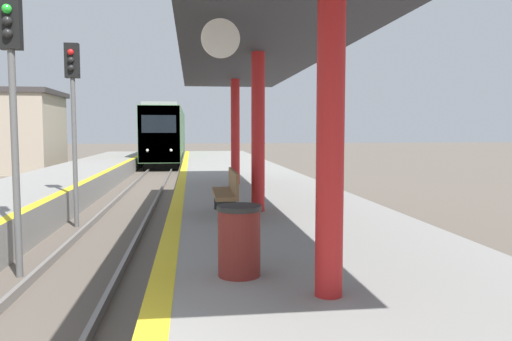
{
  "coord_description": "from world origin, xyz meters",
  "views": [
    {
      "loc": [
        2.01,
        -2.95,
        2.59
      ],
      "look_at": [
        5.14,
        21.25,
        0.64
      ],
      "focal_mm": 35.0,
      "sensor_mm": 36.0,
      "label": 1
    }
  ],
  "objects_px": {
    "bench": "(228,191)",
    "signal_mid": "(73,100)",
    "train": "(167,135)",
    "signal_near": "(12,84)",
    "trash_bin": "(239,240)"
  },
  "relations": [
    {
      "from": "signal_near",
      "to": "train",
      "type": "bearing_deg",
      "value": 88.17
    },
    {
      "from": "train",
      "to": "signal_near",
      "type": "relative_size",
      "value": 4.13
    },
    {
      "from": "signal_mid",
      "to": "train",
      "type": "bearing_deg",
      "value": 87.78
    },
    {
      "from": "train",
      "to": "trash_bin",
      "type": "relative_size",
      "value": 23.66
    },
    {
      "from": "signal_mid",
      "to": "bench",
      "type": "height_order",
      "value": "signal_mid"
    },
    {
      "from": "trash_bin",
      "to": "bench",
      "type": "bearing_deg",
      "value": 87.71
    },
    {
      "from": "signal_near",
      "to": "bench",
      "type": "relative_size",
      "value": 2.65
    },
    {
      "from": "signal_near",
      "to": "trash_bin",
      "type": "bearing_deg",
      "value": -42.21
    },
    {
      "from": "bench",
      "to": "signal_mid",
      "type": "bearing_deg",
      "value": 137.21
    },
    {
      "from": "signal_mid",
      "to": "trash_bin",
      "type": "xyz_separation_m",
      "value": [
        3.65,
        -7.92,
        -2.11
      ]
    },
    {
      "from": "trash_bin",
      "to": "bench",
      "type": "xyz_separation_m",
      "value": [
        0.17,
        4.38,
        0.06
      ]
    },
    {
      "from": "signal_mid",
      "to": "trash_bin",
      "type": "height_order",
      "value": "signal_mid"
    },
    {
      "from": "signal_near",
      "to": "bench",
      "type": "height_order",
      "value": "signal_near"
    },
    {
      "from": "signal_mid",
      "to": "bench",
      "type": "xyz_separation_m",
      "value": [
        3.82,
        -3.54,
        -2.04
      ]
    },
    {
      "from": "signal_near",
      "to": "signal_mid",
      "type": "xyz_separation_m",
      "value": [
        -0.04,
        4.65,
        0.0
      ]
    }
  ]
}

